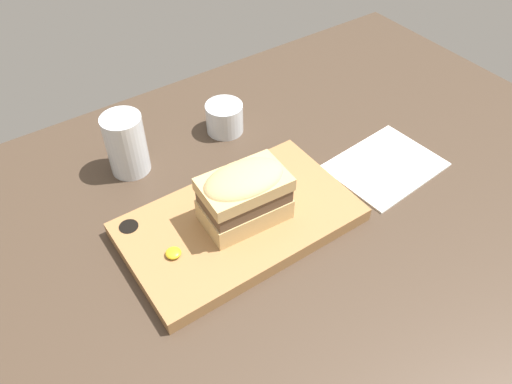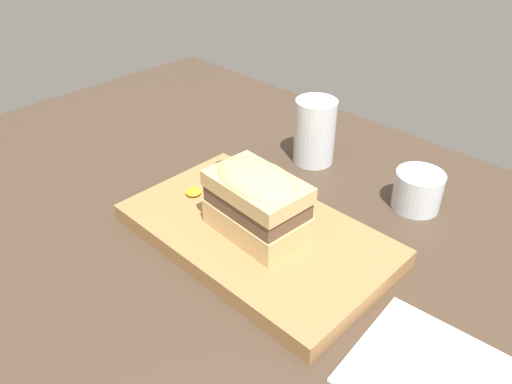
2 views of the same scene
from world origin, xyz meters
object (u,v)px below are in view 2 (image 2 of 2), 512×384
sandwich (257,199)px  water_glass (314,135)px  serving_board (257,233)px  napkin (448,384)px  wine_glass (417,192)px

sandwich → water_glass: sandwich is taller
serving_board → napkin: 32.72cm
serving_board → water_glass: size_ratio=3.25×
serving_board → water_glass: (-9.06, 24.57, 3.98)cm
sandwich → wine_glass: 28.52cm
serving_board → wine_glass: 27.61cm
water_glass → wine_glass: size_ratio=1.56×
sandwich → napkin: 32.80cm
napkin → wine_glass: bearing=125.4°
water_glass → napkin: bearing=-34.0°
serving_board → sandwich: 7.09cm
wine_glass → napkin: bearing=-54.6°
wine_glass → napkin: wine_glass is taller
serving_board → napkin: bearing=-6.1°
water_glass → napkin: 50.41cm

